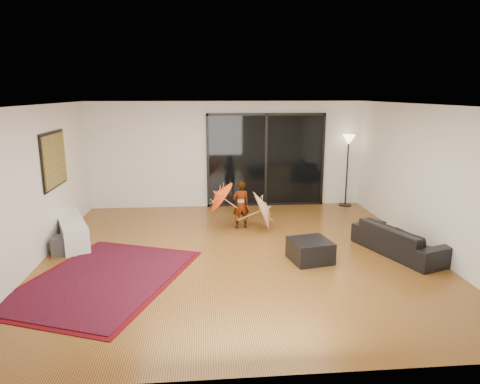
{
  "coord_description": "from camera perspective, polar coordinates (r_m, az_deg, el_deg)",
  "views": [
    {
      "loc": [
        -0.63,
        -7.39,
        2.9
      ],
      "look_at": [
        0.05,
        0.33,
        1.1
      ],
      "focal_mm": 32.0,
      "sensor_mm": 36.0,
      "label": 1
    }
  ],
  "objects": [
    {
      "name": "floor",
      "position": [
        7.96,
        -0.15,
        -8.28
      ],
      "size": [
        7.0,
        7.0,
        0.0
      ],
      "primitive_type": "plane",
      "color": "olive",
      "rests_on": "ground"
    },
    {
      "name": "ceiling",
      "position": [
        7.42,
        -0.17,
        11.53
      ],
      "size": [
        7.0,
        7.0,
        0.0
      ],
      "primitive_type": "plane",
      "rotation": [
        3.14,
        0.0,
        0.0
      ],
      "color": "white",
      "rests_on": "wall_back"
    },
    {
      "name": "wall_back",
      "position": [
        11.01,
        -1.72,
        4.99
      ],
      "size": [
        7.0,
        0.0,
        7.0
      ],
      "primitive_type": "plane",
      "rotation": [
        1.57,
        0.0,
        0.0
      ],
      "color": "silver",
      "rests_on": "floor"
    },
    {
      "name": "wall_front",
      "position": [
        4.23,
        3.92,
        -8.46
      ],
      "size": [
        7.0,
        0.0,
        7.0
      ],
      "primitive_type": "plane",
      "rotation": [
        -1.57,
        0.0,
        0.0
      ],
      "color": "silver",
      "rests_on": "floor"
    },
    {
      "name": "wall_left",
      "position": [
        8.07,
        -25.75,
        0.7
      ],
      "size": [
        0.0,
        7.0,
        7.0
      ],
      "primitive_type": "plane",
      "rotation": [
        1.57,
        0.0,
        1.57
      ],
      "color": "silver",
      "rests_on": "floor"
    },
    {
      "name": "wall_right",
      "position": [
        8.6,
        23.76,
        1.58
      ],
      "size": [
        0.0,
        7.0,
        7.0
      ],
      "primitive_type": "plane",
      "rotation": [
        1.57,
        0.0,
        -1.57
      ],
      "color": "silver",
      "rests_on": "floor"
    },
    {
      "name": "sliding_door",
      "position": [
        11.11,
        3.47,
        4.26
      ],
      "size": [
        3.06,
        0.07,
        2.4
      ],
      "color": "black",
      "rests_on": "wall_back"
    },
    {
      "name": "painting",
      "position": [
        8.94,
        -23.52,
        3.96
      ],
      "size": [
        0.04,
        1.28,
        1.08
      ],
      "color": "black",
      "rests_on": "wall_left"
    },
    {
      "name": "media_console",
      "position": [
        9.14,
        -21.52,
        -4.75
      ],
      "size": [
        1.07,
        1.79,
        0.49
      ],
      "primitive_type": "cube",
      "rotation": [
        0.0,
        0.0,
        0.39
      ],
      "color": "white",
      "rests_on": "floor"
    },
    {
      "name": "speaker",
      "position": [
        8.55,
        -22.75,
        -6.6
      ],
      "size": [
        0.32,
        0.32,
        0.34
      ],
      "primitive_type": "cube",
      "rotation": [
        0.0,
        0.0,
        0.07
      ],
      "color": "#424244",
      "rests_on": "floor"
    },
    {
      "name": "persian_rug",
      "position": [
        7.28,
        -17.76,
        -10.99
      ],
      "size": [
        3.13,
        3.63,
        0.02
      ],
      "rotation": [
        0.0,
        0.0,
        -0.36
      ],
      "color": "#50060E",
      "rests_on": "floor"
    },
    {
      "name": "sofa",
      "position": [
        8.43,
        20.5,
        -5.96
      ],
      "size": [
        1.32,
        1.99,
        0.54
      ],
      "primitive_type": "imported",
      "rotation": [
        0.0,
        0.0,
        1.92
      ],
      "color": "black",
      "rests_on": "floor"
    },
    {
      "name": "ottoman",
      "position": [
        7.7,
        9.34,
        -7.7
      ],
      "size": [
        0.78,
        0.78,
        0.38
      ],
      "primitive_type": "cube",
      "rotation": [
        0.0,
        0.0,
        0.2
      ],
      "color": "black",
      "rests_on": "floor"
    },
    {
      "name": "floor_lamp",
      "position": [
        11.36,
        14.23,
        5.44
      ],
      "size": [
        0.32,
        0.32,
        1.86
      ],
      "color": "black",
      "rests_on": "floor"
    },
    {
      "name": "child",
      "position": [
        9.31,
        0.1,
        -1.72
      ],
      "size": [
        0.42,
        0.31,
        1.04
      ],
      "primitive_type": "imported",
      "rotation": [
        0.0,
        0.0,
        3.31
      ],
      "color": "#999999",
      "rests_on": "floor"
    },
    {
      "name": "parasol_orange",
      "position": [
        9.18,
        -3.3,
        -0.59
      ],
      "size": [
        0.59,
        0.76,
        0.85
      ],
      "rotation": [
        0.0,
        -0.92,
        0.0
      ],
      "color": "#E53D0C",
      "rests_on": "child"
    },
    {
      "name": "parasol_white",
      "position": [
        9.24,
        3.89,
        -1.97
      ],
      "size": [
        0.52,
        0.91,
        0.94
      ],
      "rotation": [
        0.0,
        1.19,
        0.0
      ],
      "color": "white",
      "rests_on": "floor"
    }
  ]
}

